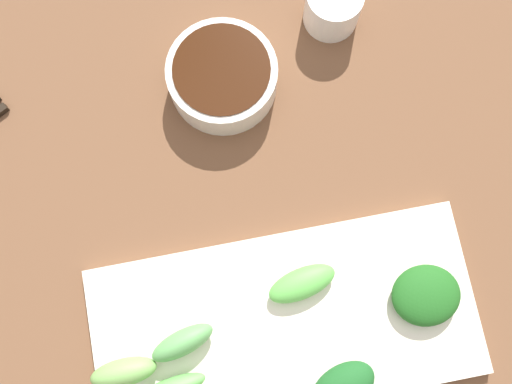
# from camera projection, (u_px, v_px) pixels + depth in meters

# --- Properties ---
(tabletop) EXTENTS (2.10, 2.10, 0.02)m
(tabletop) POSITION_uv_depth(u_px,v_px,m) (239.00, 197.00, 0.61)
(tabletop) COLOR brown
(tabletop) RESTS_ON ground
(sauce_bowl) EXTENTS (0.12, 0.12, 0.04)m
(sauce_bowl) POSITION_uv_depth(u_px,v_px,m) (226.00, 76.00, 0.60)
(sauce_bowl) COLOR silver
(sauce_bowl) RESTS_ON tabletop
(serving_plate) EXTENTS (0.17, 0.38, 0.01)m
(serving_plate) POSITION_uv_depth(u_px,v_px,m) (288.00, 320.00, 0.57)
(serving_plate) COLOR silver
(serving_plate) RESTS_ON tabletop
(broccoli_leafy_0) EXTENTS (0.06, 0.07, 0.03)m
(broccoli_leafy_0) POSITION_uv_depth(u_px,v_px,m) (430.00, 295.00, 0.56)
(broccoli_leafy_0) COLOR #1F5E1D
(broccoli_leafy_0) RESTS_ON serving_plate
(broccoli_stalk_1) EXTENTS (0.03, 0.06, 0.03)m
(broccoli_stalk_1) POSITION_uv_depth(u_px,v_px,m) (127.00, 372.00, 0.54)
(broccoli_stalk_1) COLOR #78B358
(broccoli_stalk_1) RESTS_ON serving_plate
(broccoli_stalk_2) EXTENTS (0.04, 0.07, 0.02)m
(broccoli_stalk_2) POSITION_uv_depth(u_px,v_px,m) (306.00, 283.00, 0.56)
(broccoli_stalk_2) COLOR #5CBC4B
(broccoli_stalk_2) RESTS_ON serving_plate
(broccoli_stalk_6) EXTENTS (0.04, 0.07, 0.03)m
(broccoli_stalk_6) POSITION_uv_depth(u_px,v_px,m) (186.00, 342.00, 0.55)
(broccoli_stalk_6) COLOR #5DA658
(broccoli_stalk_6) RESTS_ON serving_plate
(tea_cup) EXTENTS (0.06, 0.06, 0.05)m
(tea_cup) POSITION_uv_depth(u_px,v_px,m) (336.00, 6.00, 0.62)
(tea_cup) COLOR silver
(tea_cup) RESTS_ON tabletop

